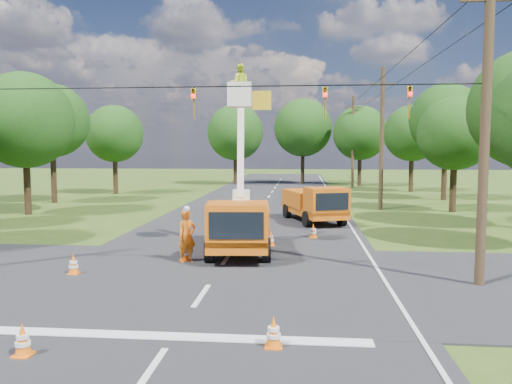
# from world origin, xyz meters

# --- Properties ---
(ground) EXTENTS (140.00, 140.00, 0.00)m
(ground) POSITION_xyz_m (0.00, 20.00, 0.00)
(ground) COLOR #314F17
(ground) RESTS_ON ground
(road_main) EXTENTS (12.00, 100.00, 0.06)m
(road_main) POSITION_xyz_m (0.00, 20.00, 0.00)
(road_main) COLOR black
(road_main) RESTS_ON ground
(road_cross) EXTENTS (56.00, 10.00, 0.07)m
(road_cross) POSITION_xyz_m (0.00, 2.00, 0.00)
(road_cross) COLOR black
(road_cross) RESTS_ON ground
(stop_bar) EXTENTS (9.00, 0.45, 0.02)m
(stop_bar) POSITION_xyz_m (0.00, -3.20, 0.00)
(stop_bar) COLOR silver
(stop_bar) RESTS_ON ground
(edge_line) EXTENTS (0.12, 90.00, 0.02)m
(edge_line) POSITION_xyz_m (5.60, 20.00, 0.00)
(edge_line) COLOR silver
(edge_line) RESTS_ON ground
(bucket_truck) EXTENTS (2.89, 6.35, 7.80)m
(bucket_truck) POSITION_xyz_m (0.34, 6.25, 1.64)
(bucket_truck) COLOR #C25A0D
(bucket_truck) RESTS_ON ground
(second_truck) EXTENTS (3.92, 6.21, 2.19)m
(second_truck) POSITION_xyz_m (3.64, 15.05, 1.14)
(second_truck) COLOR #C25A0D
(second_truck) RESTS_ON ground
(ground_worker) EXTENTS (0.87, 0.86, 2.02)m
(ground_worker) POSITION_xyz_m (-1.42, 4.27, 1.01)
(ground_worker) COLOR orange
(ground_worker) RESTS_ON ground
(distant_car) EXTENTS (2.54, 4.05, 1.28)m
(distant_car) POSITION_xyz_m (3.91, 26.67, 0.64)
(distant_car) COLOR black
(distant_car) RESTS_ON ground
(traffic_cone_0) EXTENTS (0.38, 0.38, 0.71)m
(traffic_cone_0) POSITION_xyz_m (-2.86, -4.47, 0.36)
(traffic_cone_0) COLOR orange
(traffic_cone_0) RESTS_ON ground
(traffic_cone_1) EXTENTS (0.38, 0.38, 0.71)m
(traffic_cone_1) POSITION_xyz_m (2.31, -3.55, 0.36)
(traffic_cone_1) COLOR orange
(traffic_cone_1) RESTS_ON ground
(traffic_cone_2) EXTENTS (0.38, 0.38, 0.71)m
(traffic_cone_2) POSITION_xyz_m (1.54, 7.73, 0.36)
(traffic_cone_2) COLOR orange
(traffic_cone_2) RESTS_ON ground
(traffic_cone_3) EXTENTS (0.38, 0.38, 0.71)m
(traffic_cone_3) POSITION_xyz_m (3.46, 9.82, 0.36)
(traffic_cone_3) COLOR orange
(traffic_cone_3) RESTS_ON ground
(traffic_cone_4) EXTENTS (0.38, 0.38, 0.71)m
(traffic_cone_4) POSITION_xyz_m (-4.88, 2.13, 0.36)
(traffic_cone_4) COLOR orange
(traffic_cone_4) RESTS_ON ground
(traffic_cone_7) EXTENTS (0.38, 0.38, 0.71)m
(traffic_cone_7) POSITION_xyz_m (4.43, 16.13, 0.36)
(traffic_cone_7) COLOR orange
(traffic_cone_7) RESTS_ON ground
(traffic_cone_8) EXTENTS (0.38, 0.38, 0.71)m
(traffic_cone_8) POSITION_xyz_m (-1.57, 4.51, 0.36)
(traffic_cone_8) COLOR orange
(traffic_cone_8) RESTS_ON ground
(pole_right_near) EXTENTS (1.80, 0.30, 10.00)m
(pole_right_near) POSITION_xyz_m (8.50, 2.00, 5.11)
(pole_right_near) COLOR #4C3823
(pole_right_near) RESTS_ON ground
(pole_right_mid) EXTENTS (1.80, 0.30, 10.00)m
(pole_right_mid) POSITION_xyz_m (8.50, 22.00, 5.11)
(pole_right_mid) COLOR #4C3823
(pole_right_mid) RESTS_ON ground
(pole_right_far) EXTENTS (1.80, 0.30, 10.00)m
(pole_right_far) POSITION_xyz_m (8.50, 42.00, 5.11)
(pole_right_far) COLOR #4C3823
(pole_right_far) RESTS_ON ground
(signal_span) EXTENTS (18.00, 0.29, 1.07)m
(signal_span) POSITION_xyz_m (2.23, 1.99, 5.88)
(signal_span) COLOR black
(signal_span) RESTS_ON ground
(tree_left_d) EXTENTS (6.20, 6.20, 9.24)m
(tree_left_d) POSITION_xyz_m (-15.00, 17.00, 6.12)
(tree_left_d) COLOR #382616
(tree_left_d) RESTS_ON ground
(tree_left_e) EXTENTS (5.80, 5.80, 9.41)m
(tree_left_e) POSITION_xyz_m (-16.80, 24.00, 6.49)
(tree_left_e) COLOR #382616
(tree_left_e) RESTS_ON ground
(tree_left_f) EXTENTS (5.40, 5.40, 8.40)m
(tree_left_f) POSITION_xyz_m (-14.80, 32.00, 5.69)
(tree_left_f) COLOR #382616
(tree_left_f) RESTS_ON ground
(tree_right_c) EXTENTS (5.00, 5.00, 7.83)m
(tree_right_c) POSITION_xyz_m (13.20, 21.00, 5.31)
(tree_right_c) COLOR #382616
(tree_right_c) RESTS_ON ground
(tree_right_d) EXTENTS (6.00, 6.00, 9.70)m
(tree_right_d) POSITION_xyz_m (14.80, 29.00, 6.68)
(tree_right_d) COLOR #382616
(tree_right_d) RESTS_ON ground
(tree_right_e) EXTENTS (5.60, 5.60, 8.63)m
(tree_right_e) POSITION_xyz_m (13.80, 37.00, 5.81)
(tree_right_e) COLOR #382616
(tree_right_e) RESTS_ON ground
(tree_far_a) EXTENTS (6.60, 6.60, 9.50)m
(tree_far_a) POSITION_xyz_m (-5.00, 45.00, 6.19)
(tree_far_a) COLOR #382616
(tree_far_a) RESTS_ON ground
(tree_far_b) EXTENTS (7.00, 7.00, 10.32)m
(tree_far_b) POSITION_xyz_m (3.00, 47.00, 6.81)
(tree_far_b) COLOR #382616
(tree_far_b) RESTS_ON ground
(tree_far_c) EXTENTS (6.20, 6.20, 9.18)m
(tree_far_c) POSITION_xyz_m (9.50, 44.00, 6.06)
(tree_far_c) COLOR #382616
(tree_far_c) RESTS_ON ground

